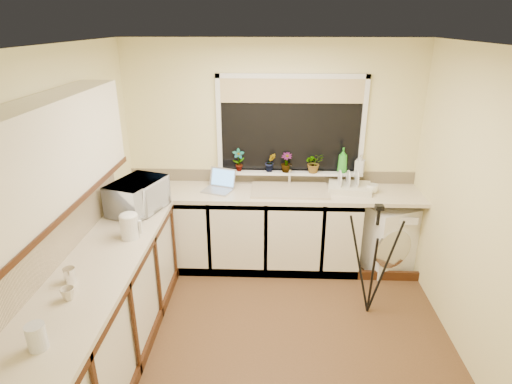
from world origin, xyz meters
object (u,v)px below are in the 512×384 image
(dish_rack, at_px, (350,188))
(glass_jug, at_px, (37,337))
(plant_a, at_px, (239,160))
(cup_back, at_px, (372,189))
(laptop, at_px, (220,184))
(soap_bottle_clear, at_px, (360,163))
(microwave, at_px, (138,196))
(plant_b, at_px, (270,162))
(tripod, at_px, (373,261))
(plant_d, at_px, (314,163))
(kettle, at_px, (130,227))
(steel_jar, at_px, (70,275))
(washing_machine, at_px, (387,235))
(plant_c, at_px, (286,162))
(soap_bottle_green, at_px, (343,160))
(cup_left, at_px, (68,294))

(dish_rack, distance_m, glass_jug, 3.26)
(plant_a, distance_m, cup_back, 1.47)
(laptop, relative_size, soap_bottle_clear, 1.77)
(microwave, distance_m, plant_b, 1.48)
(tripod, relative_size, glass_jug, 7.15)
(microwave, distance_m, plant_d, 1.90)
(dish_rack, distance_m, plant_d, 0.47)
(soap_bottle_clear, bearing_deg, kettle, -148.37)
(glass_jug, height_order, steel_jar, glass_jug)
(washing_machine, height_order, plant_b, plant_b)
(laptop, relative_size, tripod, 0.33)
(cup_back, bearing_deg, kettle, -154.01)
(soap_bottle_clear, bearing_deg, plant_c, -179.29)
(microwave, height_order, plant_b, plant_b)
(kettle, xyz_separation_m, cup_back, (2.25, 1.10, -0.05))
(soap_bottle_green, bearing_deg, glass_jug, -128.03)
(tripod, distance_m, soap_bottle_clear, 1.21)
(tripod, relative_size, plant_c, 5.14)
(laptop, distance_m, plant_a, 0.35)
(soap_bottle_clear, distance_m, cup_left, 3.17)
(kettle, xyz_separation_m, cup_left, (-0.14, -0.86, -0.06))
(laptop, distance_m, microwave, 0.93)
(washing_machine, relative_size, microwave, 1.35)
(steel_jar, height_order, cup_back, steel_jar)
(kettle, distance_m, dish_rack, 2.33)
(kettle, height_order, soap_bottle_green, soap_bottle_green)
(tripod, relative_size, plant_d, 5.02)
(plant_b, bearing_deg, dish_rack, -10.88)
(plant_d, xyz_separation_m, cup_left, (-1.78, -2.17, -0.22))
(glass_jug, height_order, microwave, microwave)
(microwave, bearing_deg, soap_bottle_green, -50.02)
(washing_machine, relative_size, glass_jug, 4.82)
(cup_back, bearing_deg, steel_jar, -144.43)
(cup_back, bearing_deg, soap_bottle_clear, 115.49)
(laptop, xyz_separation_m, kettle, (-0.62, -1.13, 0.05))
(plant_b, bearing_deg, cup_left, -120.93)
(steel_jar, relative_size, soap_bottle_green, 0.40)
(dish_rack, height_order, plant_b, plant_b)
(plant_d, bearing_deg, glass_jug, -123.74)
(laptop, relative_size, kettle, 1.82)
(washing_machine, height_order, cup_back, cup_back)
(plant_a, bearing_deg, plant_c, -1.06)
(tripod, relative_size, plant_a, 4.42)
(tripod, relative_size, plant_b, 5.22)
(soap_bottle_green, relative_size, cup_back, 2.29)
(washing_machine, distance_m, dish_rack, 0.72)
(plant_a, relative_size, plant_c, 1.16)
(plant_c, bearing_deg, steel_jar, -128.19)
(dish_rack, relative_size, cup_left, 4.88)
(cup_left, bearing_deg, plant_b, 59.07)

